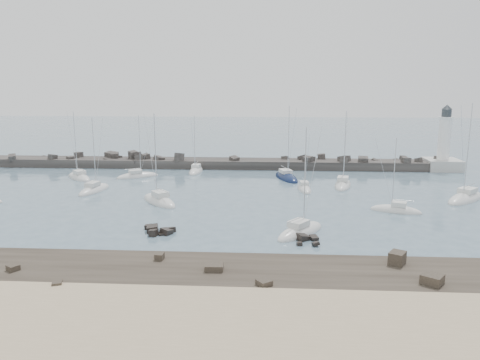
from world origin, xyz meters
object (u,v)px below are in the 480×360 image
sailboat_9 (396,211)px  sailboat_3 (94,190)px  sailboat_8 (286,178)px  sailboat_4 (138,177)px  sailboat_7 (300,232)px  sailboat_11 (465,199)px  sailboat_1 (79,178)px  sailboat_6 (304,189)px  sailboat_5 (159,202)px  sailboat_13 (196,171)px  lighthouse (443,156)px  sailboat_10 (343,185)px

sailboat_9 → sailboat_3: bearing=168.0°
sailboat_3 → sailboat_8: bearing=21.2°
sailboat_4 → sailboat_7: bearing=-48.5°
sailboat_11 → sailboat_8: bearing=151.0°
sailboat_1 → sailboat_6: 43.91m
sailboat_5 → sailboat_13: bearing=86.2°
sailboat_8 → sailboat_9: sailboat_8 is taller
sailboat_6 → sailboat_9: 18.17m
sailboat_7 → sailboat_11: (27.37, 18.70, 0.00)m
sailboat_3 → sailboat_9: 49.49m
sailboat_1 → sailboat_11: bearing=-11.0°
lighthouse → sailboat_1: 75.63m
sailboat_3 → sailboat_10: sailboat_10 is taller
sailboat_5 → sailboat_8: size_ratio=0.98×
sailboat_7 → sailboat_10: 29.47m
lighthouse → sailboat_13: size_ratio=1.14×
sailboat_6 → sailboat_3: bearing=-174.9°
sailboat_8 → lighthouse: bearing=19.2°
sailboat_10 → sailboat_4: bearing=171.5°
sailboat_3 → sailboat_11: (61.30, -2.47, 0.01)m
sailboat_10 → lighthouse: bearing=37.1°
sailboat_4 → sailboat_13: 12.33m
sailboat_11 → sailboat_9: bearing=-148.8°
sailboat_3 → sailboat_5: 14.83m
sailboat_1 → sailboat_9: size_ratio=1.21×
sailboat_9 → sailboat_8: bearing=122.8°
sailboat_10 → sailboat_11: bearing=-27.2°
sailboat_5 → sailboat_11: 48.51m
sailboat_4 → sailboat_5: (8.96, -19.75, 0.03)m
sailboat_1 → sailboat_7: 51.95m
lighthouse → sailboat_7: bearing=-126.0°
sailboat_8 → sailboat_13: sailboat_8 is taller
lighthouse → sailboat_3: lighthouse is taller
lighthouse → sailboat_11: size_ratio=0.88×
lighthouse → sailboat_10: (-23.84, -18.01, -2.94)m
sailboat_3 → sailboat_10: 43.92m
sailboat_9 → sailboat_13: size_ratio=0.91×
sailboat_7 → sailboat_5: bearing=146.1°
lighthouse → sailboat_11: (-5.93, -27.21, -2.94)m
sailboat_6 → sailboat_7: 24.48m
sailboat_6 → sailboat_11: size_ratio=0.67×
lighthouse → sailboat_10: bearing=-142.9°
sailboat_1 → sailboat_5: bearing=-41.7°
sailboat_1 → sailboat_3: (7.04, -10.77, 0.00)m
sailboat_1 → sailboat_4: size_ratio=1.06×
sailboat_1 → sailboat_9: (55.45, -21.04, -0.00)m
sailboat_6 → sailboat_7: (-2.29, -24.37, 0.01)m
sailboat_5 → sailboat_6: (23.20, 10.31, -0.02)m
sailboat_5 → sailboat_11: sailboat_11 is taller
sailboat_3 → sailboat_9: (48.41, -10.27, -0.01)m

